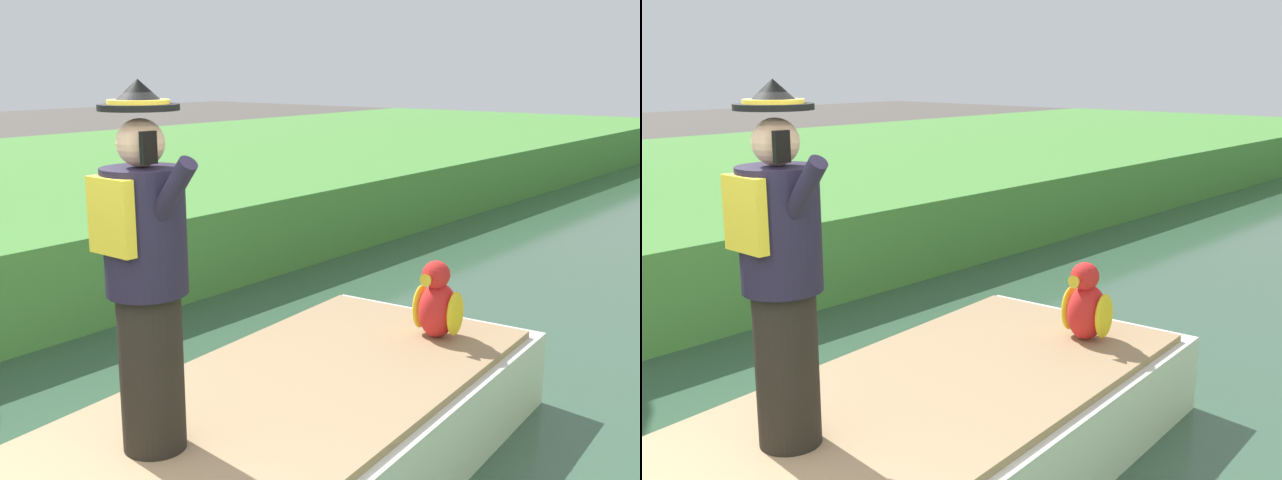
% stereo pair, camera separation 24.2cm
% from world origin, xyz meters
% --- Properties ---
extents(boat, '(2.12, 4.33, 0.61)m').
position_xyz_m(boat, '(0.00, 1.95, 0.40)').
color(boat, silver).
rests_on(boat, canal_water).
extents(person_pirate, '(0.61, 0.42, 1.85)m').
position_xyz_m(person_pirate, '(-0.08, 1.05, 1.64)').
color(person_pirate, black).
rests_on(person_pirate, boat).
extents(parrot_plush, '(0.36, 0.35, 0.57)m').
position_xyz_m(parrot_plush, '(0.20, 3.40, 0.95)').
color(parrot_plush, red).
rests_on(parrot_plush, boat).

